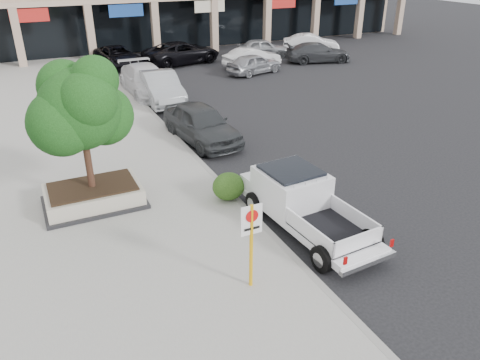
# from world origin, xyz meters

# --- Properties ---
(ground) EXTENTS (120.00, 120.00, 0.00)m
(ground) POSITION_xyz_m (0.00, 0.00, 0.00)
(ground) COLOR black
(ground) RESTS_ON ground
(sidewalk) EXTENTS (8.00, 52.00, 0.15)m
(sidewalk) POSITION_xyz_m (-5.50, 6.00, 0.07)
(sidewalk) COLOR gray
(sidewalk) RESTS_ON ground
(curb) EXTENTS (0.20, 52.00, 0.15)m
(curb) POSITION_xyz_m (-1.55, 6.00, 0.07)
(curb) COLOR gray
(curb) RESTS_ON ground
(planter) EXTENTS (3.20, 2.20, 0.68)m
(planter) POSITION_xyz_m (-5.96, 3.89, 0.48)
(planter) COLOR black
(planter) RESTS_ON sidewalk
(planter_tree) EXTENTS (2.90, 2.55, 4.00)m
(planter_tree) POSITION_xyz_m (-5.83, 4.04, 3.41)
(planter_tree) COLOR black
(planter_tree) RESTS_ON planter
(no_parking_sign) EXTENTS (0.55, 0.09, 2.30)m
(no_parking_sign) POSITION_xyz_m (-3.16, -2.06, 1.63)
(no_parking_sign) COLOR #EEA90C
(no_parking_sign) RESTS_ON sidewalk
(hedge) EXTENTS (1.10, 0.99, 0.93)m
(hedge) POSITION_xyz_m (-1.80, 2.32, 0.62)
(hedge) COLOR #1E4213
(hedge) RESTS_ON sidewalk
(pickup_truck) EXTENTS (2.36, 5.50, 1.69)m
(pickup_truck) POSITION_xyz_m (-0.35, -0.33, 0.85)
(pickup_truck) COLOR white
(pickup_truck) RESTS_ON ground
(curb_car_a) EXTENTS (2.51, 5.03, 1.65)m
(curb_car_a) POSITION_xyz_m (-0.55, 8.03, 0.82)
(curb_car_a) COLOR #2E3133
(curb_car_a) RESTS_ON ground
(curb_car_b) EXTENTS (2.07, 5.17, 1.67)m
(curb_car_b) POSITION_xyz_m (-0.43, 14.57, 0.84)
(curb_car_b) COLOR #9B9FA3
(curb_car_b) RESTS_ON ground
(curb_car_c) EXTENTS (2.39, 5.72, 1.65)m
(curb_car_c) POSITION_xyz_m (-0.72, 16.52, 0.83)
(curb_car_c) COLOR silver
(curb_car_c) RESTS_ON ground
(curb_car_d) EXTENTS (3.01, 5.41, 1.43)m
(curb_car_d) POSITION_xyz_m (-0.65, 24.65, 0.72)
(curb_car_d) COLOR black
(curb_car_d) RESTS_ON ground
(lot_car_a) EXTENTS (4.31, 2.58, 1.37)m
(lot_car_a) POSITION_xyz_m (7.32, 18.35, 0.69)
(lot_car_a) COLOR #919398
(lot_car_a) RESTS_ON ground
(lot_car_b) EXTENTS (4.43, 2.04, 1.41)m
(lot_car_b) POSITION_xyz_m (8.03, 20.07, 0.70)
(lot_car_b) COLOR silver
(lot_car_b) RESTS_ON ground
(lot_car_c) EXTENTS (5.31, 3.23, 1.44)m
(lot_car_c) POSITION_xyz_m (13.41, 19.62, 0.72)
(lot_car_c) COLOR #303236
(lot_car_c) RESTS_ON ground
(lot_car_d) EXTENTS (6.35, 4.04, 1.63)m
(lot_car_d) POSITION_xyz_m (3.89, 23.52, 0.82)
(lot_car_d) COLOR black
(lot_car_d) RESTS_ON ground
(lot_car_e) EXTENTS (4.50, 2.75, 1.43)m
(lot_car_e) POSITION_xyz_m (10.50, 23.05, 0.72)
(lot_car_e) COLOR #9FA1A6
(lot_car_e) RESTS_ON ground
(lot_car_f) EXTENTS (4.75, 3.53, 1.50)m
(lot_car_f) POSITION_xyz_m (14.90, 22.88, 0.75)
(lot_car_f) COLOR white
(lot_car_f) RESTS_ON ground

